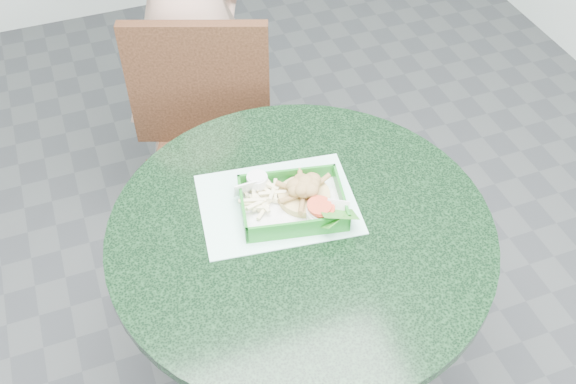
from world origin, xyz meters
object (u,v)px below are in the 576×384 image
object	(u,v)px
crab_sandwich	(302,193)
sauce_ramekin	(253,191)
dining_chair	(213,145)
diner_person	(183,1)
cafe_table	(300,273)
food_basket	(292,211)

from	to	relation	value
crab_sandwich	sauce_ramekin	world-z (taller)	crab_sandwich
dining_chair	crab_sandwich	distance (m)	0.62
diner_person	sauce_ramekin	xyz separation A→B (m)	(-0.04, -0.83, -0.08)
cafe_table	dining_chair	xyz separation A→B (m)	(-0.07, 0.63, -0.05)
dining_chair	crab_sandwich	size ratio (longest dim) A/B	6.99
dining_chair	diner_person	xyz separation A→B (m)	(0.03, 0.34, 0.34)
food_basket	sauce_ramekin	world-z (taller)	sauce_ramekin
sauce_ramekin	dining_chair	bearing A→B (deg)	88.70
cafe_table	diner_person	size ratio (longest dim) A/B	0.55
cafe_table	dining_chair	bearing A→B (deg)	96.24
crab_sandwich	food_basket	bearing A→B (deg)	-149.47
crab_sandwich	sauce_ramekin	size ratio (longest dim) A/B	2.47
dining_chair	crab_sandwich	world-z (taller)	dining_chair
food_basket	sauce_ramekin	xyz separation A→B (m)	(-0.08, 0.07, 0.03)
sauce_ramekin	cafe_table	bearing A→B (deg)	-59.43
sauce_ramekin	crab_sandwich	bearing A→B (deg)	-25.77
dining_chair	food_basket	bearing A→B (deg)	-63.05
crab_sandwich	sauce_ramekin	distance (m)	0.13
cafe_table	crab_sandwich	distance (m)	0.24
food_basket	crab_sandwich	distance (m)	0.05
diner_person	food_basket	bearing A→B (deg)	68.30
diner_person	food_basket	distance (m)	0.91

